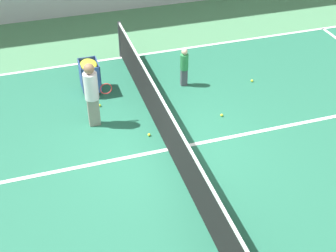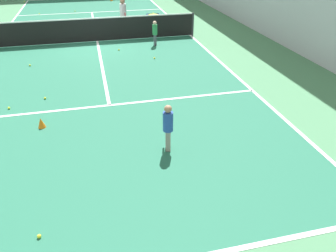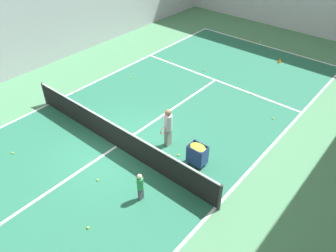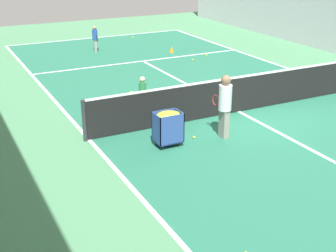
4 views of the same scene
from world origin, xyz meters
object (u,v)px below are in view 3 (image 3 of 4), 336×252
object	(u,v)px
coach_at_net	(168,125)
ball_cart	(197,151)
child_midcourt	(140,185)
tennis_net	(115,135)
training_cone_0	(280,60)

from	to	relation	value
coach_at_net	ball_cart	distance (m)	1.53
coach_at_net	ball_cart	world-z (taller)	coach_at_net
child_midcourt	ball_cart	distance (m)	2.44
coach_at_net	child_midcourt	bearing A→B (deg)	21.91
tennis_net	child_midcourt	xyz separation A→B (m)	(2.49, -1.23, 0.06)
coach_at_net	training_cone_0	bearing A→B (deg)	178.45
child_midcourt	training_cone_0	size ratio (longest dim) A/B	4.09
tennis_net	child_midcourt	distance (m)	2.78
coach_at_net	ball_cart	xyz separation A→B (m)	(1.48, -0.17, -0.32)
ball_cart	coach_at_net	bearing A→B (deg)	173.54
tennis_net	training_cone_0	distance (m)	10.85
coach_at_net	child_midcourt	size ratio (longest dim) A/B	1.51
training_cone_0	ball_cart	bearing A→B (deg)	-82.15
coach_at_net	ball_cart	bearing A→B (deg)	83.01
ball_cart	child_midcourt	bearing A→B (deg)	-99.89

